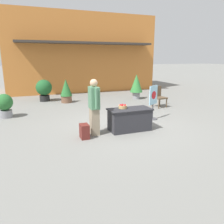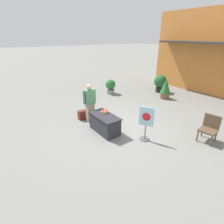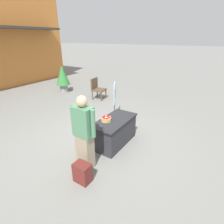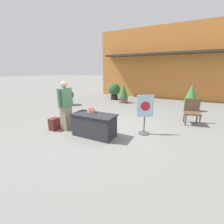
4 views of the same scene
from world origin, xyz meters
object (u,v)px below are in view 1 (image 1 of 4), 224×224
(patio_chair, at_px, (158,96))
(potted_plant_near_left, at_px, (44,89))
(potted_plant_far_left, at_px, (4,105))
(apple_basket, at_px, (123,106))
(person_visitor, at_px, (94,107))
(poster_board, at_px, (153,102))
(backpack, at_px, (84,131))
(potted_plant_far_right, at_px, (66,90))
(display_table, at_px, (130,119))
(potted_plant_near_right, at_px, (136,85))

(patio_chair, distance_m, potted_plant_near_left, 5.97)
(potted_plant_far_left, bearing_deg, potted_plant_near_left, 59.80)
(apple_basket, bearing_deg, potted_plant_far_left, 141.26)
(person_visitor, distance_m, poster_board, 2.67)
(backpack, relative_size, potted_plant_near_left, 0.36)
(person_visitor, bearing_deg, potted_plant_near_left, 101.08)
(patio_chair, distance_m, potted_plant_far_left, 6.66)
(poster_board, height_order, patio_chair, poster_board)
(apple_basket, xyz_separation_m, potted_plant_far_right, (-0.98, 5.08, -0.14))
(display_table, height_order, person_visitor, person_visitor)
(poster_board, bearing_deg, potted_plant_near_right, 132.96)
(backpack, height_order, potted_plant_far_right, potted_plant_far_right)
(potted_plant_near_left, bearing_deg, patio_chair, -33.78)
(apple_basket, xyz_separation_m, person_visitor, (-0.98, -0.12, 0.09))
(person_visitor, height_order, potted_plant_far_right, person_visitor)
(poster_board, bearing_deg, apple_basket, -93.91)
(display_table, distance_m, potted_plant_near_left, 6.40)
(display_table, distance_m, person_visitor, 1.27)
(backpack, relative_size, potted_plant_far_left, 0.45)
(person_visitor, relative_size, potted_plant_far_right, 1.39)
(display_table, bearing_deg, apple_basket, 143.22)
(backpack, xyz_separation_m, potted_plant_near_right, (4.24, 5.07, 0.60))
(display_table, xyz_separation_m, potted_plant_far_right, (-1.17, 5.22, 0.27))
(apple_basket, relative_size, patio_chair, 0.27)
(potted_plant_near_left, relative_size, potted_plant_near_right, 0.83)
(display_table, height_order, potted_plant_near_left, potted_plant_near_left)
(display_table, relative_size, person_visitor, 0.82)
(patio_chair, bearing_deg, apple_basket, -57.56)
(display_table, relative_size, backpack, 3.28)
(person_visitor, relative_size, poster_board, 1.31)
(person_visitor, bearing_deg, apple_basket, 7.96)
(display_table, height_order, backpack, display_table)
(person_visitor, height_order, potted_plant_near_left, person_visitor)
(patio_chair, relative_size, potted_plant_near_left, 0.84)
(display_table, relative_size, potted_plant_far_left, 1.48)
(apple_basket, bearing_deg, backpack, -165.72)
(apple_basket, distance_m, potted_plant_near_left, 6.20)
(potted_plant_far_right, distance_m, potted_plant_near_right, 3.89)
(poster_board, bearing_deg, display_table, -86.59)
(person_visitor, relative_size, potted_plant_near_left, 1.46)
(person_visitor, relative_size, potted_plant_far_left, 1.81)
(person_visitor, height_order, poster_board, person_visitor)
(poster_board, xyz_separation_m, patio_chair, (1.38, 1.82, -0.15))
(apple_basket, height_order, backpack, apple_basket)
(poster_board, distance_m, patio_chair, 2.29)
(backpack, bearing_deg, potted_plant_near_left, 96.16)
(potted_plant_near_left, bearing_deg, poster_board, -55.18)
(potted_plant_near_left, bearing_deg, potted_plant_near_right, -12.95)
(potted_plant_far_right, bearing_deg, poster_board, -59.80)
(display_table, distance_m, backpack, 1.56)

